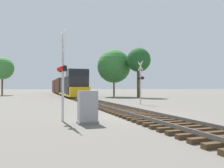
{
  "coord_description": "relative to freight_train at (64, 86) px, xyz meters",
  "views": [
    {
      "loc": [
        -5.51,
        -11.73,
        1.68
      ],
      "look_at": [
        2.34,
        11.73,
        2.07
      ],
      "focal_mm": 35.0,
      "sensor_mm": 36.0,
      "label": 1
    }
  ],
  "objects": [
    {
      "name": "crossing_signal_far",
      "position": [
        3.98,
        -32.95,
        0.47
      ],
      "size": [
        0.37,
        1.01,
        4.28
      ],
      "rotation": [
        0.0,
        0.0,
        1.64
      ],
      "color": "#B7B7BC",
      "rests_on": "ground"
    },
    {
      "name": "tree_far_right",
      "position": [
        10.27,
        -19.32,
        4.22
      ],
      "size": [
        4.02,
        4.02,
        8.3
      ],
      "color": "brown",
      "rests_on": "ground"
    },
    {
      "name": "freight_train",
      "position": [
        0.0,
        0.0,
        0.0
      ],
      "size": [
        3.01,
        44.52,
        4.4
      ],
      "color": "#232326",
      "rests_on": "ground"
    },
    {
      "name": "ground_plane",
      "position": [
        0.0,
        -40.69,
        -1.97
      ],
      "size": [
        400.0,
        400.0,
        0.0
      ],
      "primitive_type": "plane",
      "color": "#666059"
    },
    {
      "name": "relay_cabinet",
      "position": [
        -3.37,
        -42.45,
        -1.22
      ],
      "size": [
        0.94,
        0.68,
        1.53
      ],
      "color": "slate",
      "rests_on": "ground"
    },
    {
      "name": "crossing_signal_near",
      "position": [
        -4.42,
        -41.4,
        0.53
      ],
      "size": [
        0.42,
        1.01,
        4.52
      ],
      "rotation": [
        0.0,
        0.0,
        -1.45
      ],
      "color": "#B7B7BC",
      "rests_on": "ground"
    },
    {
      "name": "rail_track_bed",
      "position": [
        0.0,
        -40.69,
        -1.84
      ],
      "size": [
        2.6,
        160.0,
        0.31
      ],
      "color": "#42301E",
      "rests_on": "ground"
    },
    {
      "name": "tree_deep_background",
      "position": [
        -13.1,
        0.01,
        3.86
      ],
      "size": [
        4.81,
        4.81,
        8.25
      ],
      "color": "brown",
      "rests_on": "ground"
    },
    {
      "name": "tree_mid_background",
      "position": [
        7.32,
        -15.22,
        3.54
      ],
      "size": [
        6.02,
        6.02,
        8.53
      ],
      "color": "brown",
      "rests_on": "ground"
    }
  ]
}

